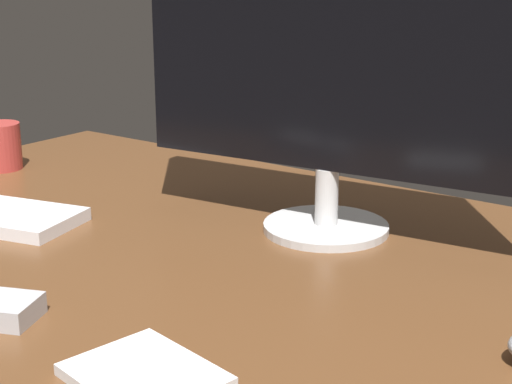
# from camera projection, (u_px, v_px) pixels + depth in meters

# --- Properties ---
(desk) EXTENTS (1.40, 0.84, 0.02)m
(desk) POSITION_uv_depth(u_px,v_px,m) (212.00, 257.00, 1.05)
(desk) COLOR brown
(desk) RESTS_ON ground
(monitor) EXTENTS (0.56, 0.18, 0.48)m
(monitor) POSITION_uv_depth(u_px,v_px,m) (331.00, 40.00, 1.04)
(monitor) COLOR silver
(monitor) RESTS_ON desk
(notepad) EXTENTS (0.15, 0.13, 0.01)m
(notepad) POSITION_uv_depth(u_px,v_px,m) (145.00, 376.00, 0.72)
(notepad) COLOR silver
(notepad) RESTS_ON desk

